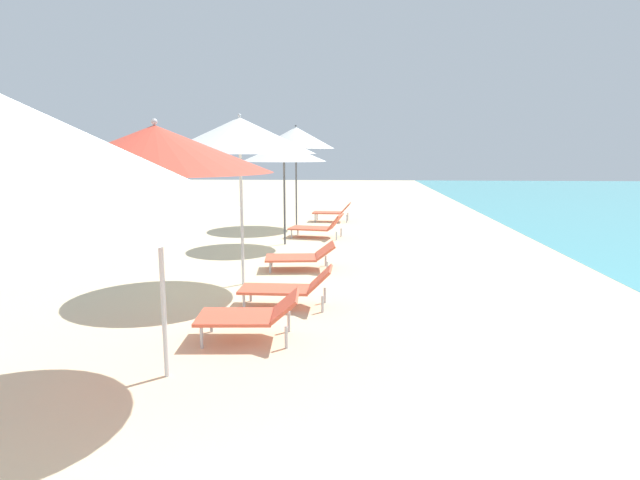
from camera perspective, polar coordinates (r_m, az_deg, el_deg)
The scene contains 9 objects.
umbrella_second at distance 5.34m, azimuth -17.29°, elevation 9.31°, with size 2.24×2.24×2.58m.
lounger_second_shoreside at distance 6.52m, azimuth -7.51°, elevation -7.93°, with size 1.26×0.75×0.58m.
umbrella_third at distance 8.97m, azimuth -8.64°, elevation 11.05°, with size 2.53×2.53×2.88m.
lounger_third_shoreside at distance 10.22m, azimuth -2.03°, elevation -1.71°, with size 1.40×0.83×0.52m.
lounger_third_inland at distance 7.81m, azimuth -3.44°, elevation -5.04°, with size 1.36×0.59×0.60m.
umbrella_fourth at distance 12.84m, azimuth -3.91°, elevation 9.38°, with size 2.04×2.04×2.51m.
lounger_fourth_shoreside at distance 13.98m, azimuth -0.21°, elevation 1.47°, with size 1.48×0.93×0.64m.
umbrella_farthest at distance 16.00m, azimuth -2.62°, elevation 10.93°, with size 2.30×2.30×3.03m.
lounger_farthest_shoreside at distance 17.16m, azimuth 1.39°, elevation 3.08°, with size 1.26×0.64×0.62m.
Camera 1 is at (0.62, -1.21, 2.28)m, focal length 29.71 mm.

